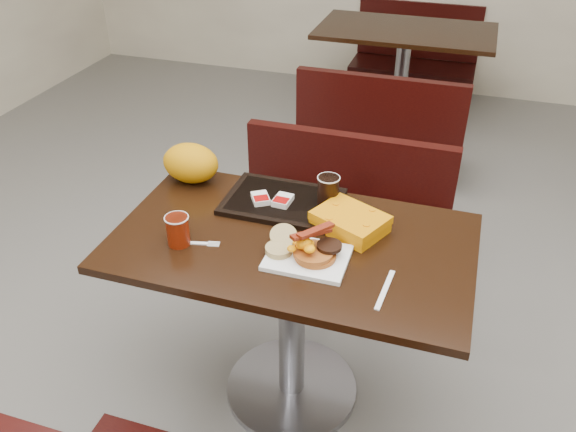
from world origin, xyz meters
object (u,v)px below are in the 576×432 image
(knife, at_px, (385,290))
(hashbrown_sleeve_left, at_px, (260,198))
(bench_far_n, at_px, (414,54))
(coffee_cup_near, at_px, (178,230))
(tray, at_px, (283,202))
(coffee_cup_far, at_px, (328,190))
(table_far, at_px, (401,81))
(platter, at_px, (307,258))
(table_near, at_px, (292,321))
(bench_near_n, at_px, (337,224))
(clamshell, at_px, (350,222))
(hashbrown_sleeve_right, at_px, (283,200))
(paper_bag, at_px, (191,163))
(fork, at_px, (193,243))
(pancake_stack, at_px, (315,254))
(bench_far_s, at_px, (383,122))

(knife, xyz_separation_m, hashbrown_sleeve_left, (-0.52, 0.33, 0.03))
(bench_far_n, xyz_separation_m, coffee_cup_near, (-0.35, -3.44, 0.44))
(tray, distance_m, coffee_cup_far, 0.18)
(table_far, distance_m, platter, 2.72)
(table_near, height_order, bench_near_n, table_near)
(knife, distance_m, tray, 0.57)
(clamshell, bearing_deg, bench_near_n, 131.08)
(bench_near_n, height_order, hashbrown_sleeve_right, hashbrown_sleeve_right)
(coffee_cup_near, height_order, coffee_cup_far, coffee_cup_far)
(bench_near_n, distance_m, paper_bag, 0.81)
(table_near, xyz_separation_m, fork, (-0.31, -0.13, 0.38))
(bench_far_n, bearing_deg, knife, -84.36)
(paper_bag, bearing_deg, bench_near_n, 42.05)
(pancake_stack, height_order, hashbrown_sleeve_right, pancake_stack)
(bench_near_n, distance_m, fork, 0.96)
(bench_near_n, relative_size, table_far, 0.83)
(pancake_stack, xyz_separation_m, coffee_cup_far, (-0.04, 0.32, 0.04))
(table_near, height_order, hashbrown_sleeve_right, hashbrown_sleeve_right)
(hashbrown_sleeve_right, distance_m, clamshell, 0.27)
(hashbrown_sleeve_left, bearing_deg, knife, -64.68)
(bench_near_n, height_order, bench_far_s, same)
(coffee_cup_near, bearing_deg, clamshell, 25.99)
(fork, distance_m, hashbrown_sleeve_left, 0.32)
(table_near, bearing_deg, hashbrown_sleeve_left, 136.26)
(paper_bag, bearing_deg, bench_far_s, 73.38)
(table_near, height_order, paper_bag, paper_bag)
(paper_bag, bearing_deg, fork, -64.49)
(coffee_cup_near, relative_size, coffee_cup_far, 1.00)
(pancake_stack, distance_m, tray, 0.36)
(clamshell, bearing_deg, table_far, 118.79)
(bench_near_n, relative_size, pancake_stack, 7.55)
(pancake_stack, height_order, hashbrown_sleeve_left, pancake_stack)
(table_near, relative_size, tray, 2.88)
(bench_near_n, xyz_separation_m, platter, (0.08, -0.79, 0.40))
(bench_near_n, height_order, coffee_cup_near, coffee_cup_near)
(bench_far_s, bearing_deg, pancake_stack, -86.97)
(bench_far_s, xyz_separation_m, pancake_stack, (0.11, -1.99, 0.42))
(hashbrown_sleeve_right, height_order, clamshell, clamshell)
(table_far, height_order, clamshell, clamshell)
(table_far, xyz_separation_m, platter, (0.08, -2.69, 0.38))
(paper_bag, bearing_deg, hashbrown_sleeve_left, -16.19)
(coffee_cup_near, bearing_deg, table_near, 21.72)
(bench_near_n, xyz_separation_m, table_far, (0.00, 1.90, 0.02))
(platter, bearing_deg, pancake_stack, 0.48)
(clamshell, distance_m, paper_bag, 0.68)
(platter, bearing_deg, coffee_cup_near, -174.40)
(bench_far_n, xyz_separation_m, tray, (-0.10, -3.10, 0.40))
(pancake_stack, xyz_separation_m, fork, (-0.41, -0.03, -0.03))
(platter, bearing_deg, bench_far_n, 90.94)
(bench_far_s, xyz_separation_m, paper_bag, (-0.49, -1.64, 0.47))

